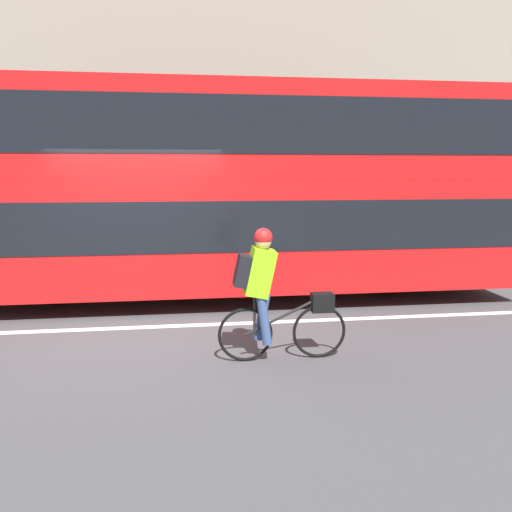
% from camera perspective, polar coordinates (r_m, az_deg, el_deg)
% --- Properties ---
extents(ground_plane, '(80.00, 80.00, 0.00)m').
position_cam_1_polar(ground_plane, '(7.51, -13.15, -7.56)').
color(ground_plane, '#424244').
extents(road_center_line, '(50.00, 0.14, 0.01)m').
position_cam_1_polar(road_center_line, '(7.34, -13.28, -7.94)').
color(road_center_line, silver).
rests_on(road_center_line, ground_plane).
extents(sidewalk_curb, '(60.00, 2.59, 0.12)m').
position_cam_1_polar(sidewalk_curb, '(13.44, -10.72, 0.44)').
color(sidewalk_curb, gray).
rests_on(sidewalk_curb, ground_plane).
extents(building_facade, '(60.00, 0.30, 7.97)m').
position_cam_1_polar(building_facade, '(14.82, -10.92, 16.53)').
color(building_facade, gray).
rests_on(building_facade, ground_plane).
extents(bus, '(9.61, 2.61, 3.54)m').
position_cam_1_polar(bus, '(8.69, -3.08, 8.19)').
color(bus, black).
rests_on(bus, ground_plane).
extents(cyclist_on_bike, '(1.52, 0.32, 1.57)m').
position_cam_1_polar(cyclist_on_bike, '(5.75, 1.48, -3.88)').
color(cyclist_on_bike, black).
rests_on(cyclist_on_bike, ground_plane).
extents(trash_bin, '(0.56, 0.56, 1.02)m').
position_cam_1_polar(trash_bin, '(13.22, -10.13, 2.82)').
color(trash_bin, '#262628').
rests_on(trash_bin, sidewalk_curb).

